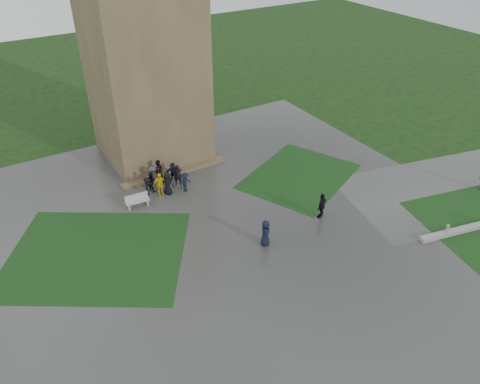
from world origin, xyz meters
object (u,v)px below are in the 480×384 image
pedestrian_near (322,206)px  bench (137,201)px  pedestrian_mid (265,233)px  tower (143,51)px

pedestrian_near → bench: bearing=-61.6°
pedestrian_mid → tower: bearing=40.5°
bench → tower: bearing=63.9°
pedestrian_near → tower: bearing=-92.1°
tower → pedestrian_mid: (1.32, -15.76, -8.05)m
bench → pedestrian_mid: pedestrian_mid is taller
pedestrian_mid → pedestrian_near: (5.08, 0.49, 0.03)m
tower → bench: (-4.29, -7.30, -8.47)m
bench → pedestrian_near: size_ratio=0.91×
tower → pedestrian_near: (6.40, -15.26, -8.02)m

